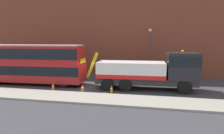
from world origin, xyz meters
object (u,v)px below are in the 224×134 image
object	(u,v)px
street_lamp	(150,49)
traffic_cone_near_bus	(53,87)
double_decker_bus	(32,63)
recovery_tow_truck	(151,71)
traffic_cone_midway	(83,88)
traffic_cone_near_truck	(112,89)

from	to	relation	value
street_lamp	traffic_cone_near_bus	bearing A→B (deg)	-138.95
double_decker_bus	recovery_tow_truck	bearing A→B (deg)	-1.79
traffic_cone_midway	street_lamp	distance (m)	9.77
recovery_tow_truck	traffic_cone_near_bus	distance (m)	8.99
street_lamp	recovery_tow_truck	bearing A→B (deg)	-87.70
recovery_tow_truck	traffic_cone_near_truck	bearing A→B (deg)	-151.61
traffic_cone_near_bus	traffic_cone_near_truck	xyz separation A→B (m)	(5.39, 0.15, 0.00)
double_decker_bus	traffic_cone_midway	size ratio (longest dim) A/B	15.43
recovery_tow_truck	traffic_cone_near_truck	distance (m)	4.02
recovery_tow_truck	street_lamp	xyz separation A→B (m)	(-0.21, 5.30, 1.71)
traffic_cone_near_truck	recovery_tow_truck	bearing A→B (deg)	30.26
traffic_cone_near_bus	traffic_cone_midway	bearing A→B (deg)	-0.79
traffic_cone_near_bus	traffic_cone_midway	size ratio (longest dim) A/B	1.00
recovery_tow_truck	traffic_cone_near_bus	size ratio (longest dim) A/B	14.14
traffic_cone_midway	traffic_cone_near_truck	bearing A→B (deg)	4.15
traffic_cone_near_bus	traffic_cone_near_truck	size ratio (longest dim) A/B	1.00
traffic_cone_midway	street_lamp	bearing A→B (deg)	52.90
recovery_tow_truck	street_lamp	bearing A→B (deg)	90.43
double_decker_bus	traffic_cone_near_truck	distance (m)	9.19
traffic_cone_midway	street_lamp	xyz separation A→B (m)	(5.58, 7.38, 3.13)
traffic_cone_near_bus	double_decker_bus	bearing A→B (deg)	149.22
traffic_cone_near_truck	traffic_cone_midway	bearing A→B (deg)	-175.85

